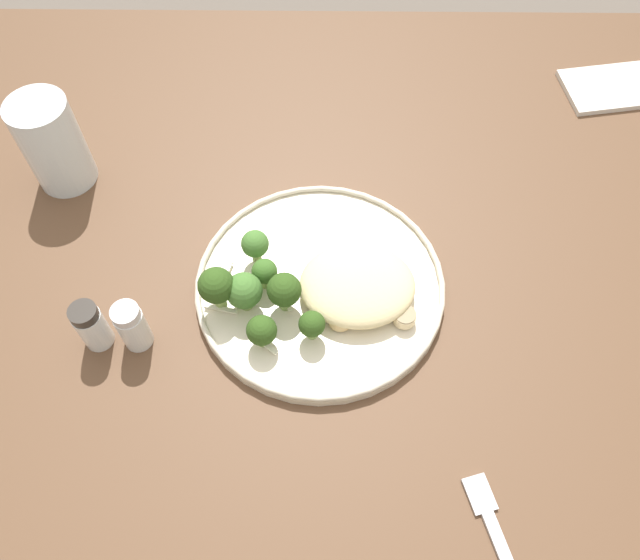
% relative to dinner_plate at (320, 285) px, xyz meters
% --- Properties ---
extents(ground, '(6.00, 6.00, 0.00)m').
position_rel_dinner_plate_xyz_m(ground, '(-0.04, -0.02, -0.75)').
color(ground, '#665B51').
extents(wooden_dining_table, '(1.40, 1.00, 0.74)m').
position_rel_dinner_plate_xyz_m(wooden_dining_table, '(-0.04, -0.02, -0.09)').
color(wooden_dining_table, brown).
rests_on(wooden_dining_table, ground).
extents(dinner_plate, '(0.29, 0.29, 0.02)m').
position_rel_dinner_plate_xyz_m(dinner_plate, '(0.00, 0.00, 0.00)').
color(dinner_plate, beige).
rests_on(dinner_plate, wooden_dining_table).
extents(noodle_bed, '(0.13, 0.11, 0.03)m').
position_rel_dinner_plate_xyz_m(noodle_bed, '(-0.05, 0.01, 0.02)').
color(noodle_bed, beige).
rests_on(noodle_bed, dinner_plate).
extents(seared_scallop_right_edge, '(0.03, 0.03, 0.02)m').
position_rel_dinner_plate_xyz_m(seared_scallop_right_edge, '(-0.04, 0.01, 0.01)').
color(seared_scallop_right_edge, beige).
rests_on(seared_scallop_right_edge, dinner_plate).
extents(seared_scallop_rear_pale, '(0.03, 0.03, 0.01)m').
position_rel_dinner_plate_xyz_m(seared_scallop_rear_pale, '(-0.02, 0.05, 0.01)').
color(seared_scallop_rear_pale, '#DBB77A').
rests_on(seared_scallop_rear_pale, dinner_plate).
extents(seared_scallop_center_golden, '(0.03, 0.03, 0.02)m').
position_rel_dinner_plate_xyz_m(seared_scallop_center_golden, '(-0.07, 0.02, 0.01)').
color(seared_scallop_center_golden, '#DBB77A').
rests_on(seared_scallop_center_golden, dinner_plate).
extents(seared_scallop_on_noodles, '(0.02, 0.02, 0.02)m').
position_rel_dinner_plate_xyz_m(seared_scallop_on_noodles, '(-0.08, -0.01, 0.01)').
color(seared_scallop_on_noodles, '#DBB77A').
rests_on(seared_scallop_on_noodles, dinner_plate).
extents(seared_scallop_large_seared, '(0.03, 0.03, 0.01)m').
position_rel_dinner_plate_xyz_m(seared_scallop_large_seared, '(-0.09, 0.05, 0.01)').
color(seared_scallop_large_seared, beige).
rests_on(seared_scallop_large_seared, dinner_plate).
extents(seared_scallop_front_small, '(0.02, 0.02, 0.01)m').
position_rel_dinner_plate_xyz_m(seared_scallop_front_small, '(-0.05, -0.01, 0.01)').
color(seared_scallop_front_small, '#E5C689').
rests_on(seared_scallop_front_small, dinner_plate).
extents(broccoli_floret_split_head, '(0.03, 0.03, 0.04)m').
position_rel_dinner_plate_xyz_m(broccoli_floret_split_head, '(0.06, 0.07, 0.03)').
color(broccoli_floret_split_head, '#7A994C').
rests_on(broccoli_floret_split_head, dinner_plate).
extents(broccoli_floret_rear_charred, '(0.03, 0.03, 0.04)m').
position_rel_dinner_plate_xyz_m(broccoli_floret_rear_charred, '(0.06, -0.00, 0.03)').
color(broccoli_floret_rear_charred, '#7A994C').
rests_on(broccoli_floret_rear_charred, dinner_plate).
extents(broccoli_floret_center_pile, '(0.04, 0.04, 0.05)m').
position_rel_dinner_plate_xyz_m(broccoli_floret_center_pile, '(0.08, 0.03, 0.03)').
color(broccoli_floret_center_pile, '#89A356').
rests_on(broccoli_floret_center_pile, dinner_plate).
extents(broccoli_floret_beside_noodles, '(0.03, 0.03, 0.04)m').
position_rel_dinner_plate_xyz_m(broccoli_floret_beside_noodles, '(0.01, 0.07, 0.03)').
color(broccoli_floret_beside_noodles, '#89A356').
rests_on(broccoli_floret_beside_noodles, dinner_plate).
extents(broccoli_floret_small_sprig, '(0.04, 0.04, 0.06)m').
position_rel_dinner_plate_xyz_m(broccoli_floret_small_sprig, '(0.04, 0.03, 0.04)').
color(broccoli_floret_small_sprig, '#7A994C').
rests_on(broccoli_floret_small_sprig, dinner_plate).
extents(broccoli_floret_right_tilted, '(0.03, 0.03, 0.05)m').
position_rel_dinner_plate_xyz_m(broccoli_floret_right_tilted, '(0.08, -0.03, 0.03)').
color(broccoli_floret_right_tilted, '#89A356').
rests_on(broccoli_floret_right_tilted, dinner_plate).
extents(broccoli_floret_left_leaning, '(0.04, 0.04, 0.06)m').
position_rel_dinner_plate_xyz_m(broccoli_floret_left_leaning, '(0.11, 0.03, 0.04)').
color(broccoli_floret_left_leaning, '#89A356').
rests_on(broccoli_floret_left_leaning, dinner_plate).
extents(onion_sliver_long_sliver, '(0.04, 0.03, 0.00)m').
position_rel_dinner_plate_xyz_m(onion_sliver_long_sliver, '(0.06, 0.08, 0.01)').
color(onion_sliver_long_sliver, silver).
rests_on(onion_sliver_long_sliver, dinner_plate).
extents(onion_sliver_curled_piece, '(0.04, 0.01, 0.00)m').
position_rel_dinner_plate_xyz_m(onion_sliver_curled_piece, '(0.11, 0.04, 0.01)').
color(onion_sliver_curled_piece, silver).
rests_on(onion_sliver_curled_piece, dinner_plate).
extents(onion_sliver_pale_crescent, '(0.02, 0.05, 0.00)m').
position_rel_dinner_plate_xyz_m(onion_sliver_pale_crescent, '(0.11, -0.00, 0.01)').
color(onion_sliver_pale_crescent, silver).
rests_on(onion_sliver_pale_crescent, dinner_plate).
extents(onion_sliver_short_strip, '(0.02, 0.05, 0.00)m').
position_rel_dinner_plate_xyz_m(onion_sliver_short_strip, '(0.04, 0.01, 0.01)').
color(onion_sliver_short_strip, silver).
rests_on(onion_sliver_short_strip, dinner_plate).
extents(water_glass, '(0.07, 0.07, 0.12)m').
position_rel_dinner_plate_xyz_m(water_glass, '(0.33, -0.17, 0.05)').
color(water_glass, silver).
rests_on(water_glass, wooden_dining_table).
extents(folded_napkin, '(0.16, 0.11, 0.01)m').
position_rel_dinner_plate_xyz_m(folded_napkin, '(-0.43, -0.34, -0.00)').
color(folded_napkin, silver).
rests_on(folded_napkin, wooden_dining_table).
extents(salt_shaker, '(0.03, 0.03, 0.07)m').
position_rel_dinner_plate_xyz_m(salt_shaker, '(0.20, 0.07, 0.02)').
color(salt_shaker, white).
rests_on(salt_shaker, wooden_dining_table).
extents(pepper_shaker, '(0.03, 0.03, 0.07)m').
position_rel_dinner_plate_xyz_m(pepper_shaker, '(0.25, 0.07, 0.02)').
color(pepper_shaker, white).
rests_on(pepper_shaker, wooden_dining_table).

